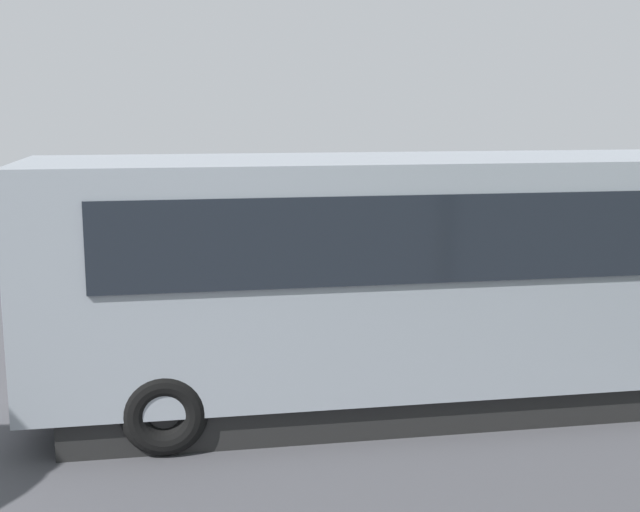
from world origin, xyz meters
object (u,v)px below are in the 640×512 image
at_px(spectator_left, 440,278).
at_px(stunt_motorcycle, 186,243).
at_px(traffic_cone, 318,275).
at_px(spectator_centre, 375,283).
at_px(parked_motorcycle_silver, 454,325).
at_px(tour_bus, 457,280).
at_px(spectator_right, 309,288).
at_px(spectator_far_left, 507,275).

height_order(spectator_left, stunt_motorcycle, spectator_left).
relative_size(stunt_motorcycle, traffic_cone, 3.28).
bearing_deg(spectator_left, spectator_centre, 5.72).
bearing_deg(traffic_cone, spectator_centre, 92.73).
bearing_deg(spectator_left, parked_motorcycle_silver, 87.60).
xyz_separation_m(spectator_left, parked_motorcycle_silver, (0.03, 0.82, -0.59)).
xyz_separation_m(tour_bus, traffic_cone, (0.65, -6.98, -1.34)).
distance_m(spectator_left, spectator_right, 2.22).
xyz_separation_m(spectator_far_left, stunt_motorcycle, (5.37, -4.68, -0.07)).
height_order(tour_bus, traffic_cone, tour_bus).
height_order(tour_bus, stunt_motorcycle, tour_bus).
relative_size(spectator_far_left, parked_motorcycle_silver, 0.85).
bearing_deg(parked_motorcycle_silver, stunt_motorcycle, -54.50).
distance_m(spectator_right, stunt_motorcycle, 5.28).
bearing_deg(stunt_motorcycle, spectator_far_left, 138.92).
relative_size(tour_bus, spectator_far_left, 6.24).
distance_m(spectator_left, spectator_centre, 1.15).
relative_size(tour_bus, spectator_centre, 6.21).
relative_size(spectator_centre, traffic_cone, 2.78).
bearing_deg(spectator_centre, parked_motorcycle_silver, 147.53).
bearing_deg(spectator_far_left, stunt_motorcycle, -41.08).
height_order(spectator_far_left, spectator_right, spectator_far_left).
distance_m(tour_bus, stunt_motorcycle, 8.42).
relative_size(spectator_far_left, spectator_right, 1.03).
height_order(spectator_left, spectator_right, spectator_left).
xyz_separation_m(spectator_far_left, spectator_centre, (2.40, 0.32, 0.01)).
height_order(tour_bus, spectator_far_left, tour_bus).
bearing_deg(tour_bus, spectator_left, -104.13).
relative_size(spectator_right, parked_motorcycle_silver, 0.82).
distance_m(spectator_right, parked_motorcycle_silver, 2.38).
relative_size(parked_motorcycle_silver, stunt_motorcycle, 0.99).
distance_m(spectator_far_left, spectator_centre, 2.43).
relative_size(spectator_left, spectator_centre, 1.02).
bearing_deg(traffic_cone, parked_motorcycle_silver, 104.67).
bearing_deg(spectator_left, spectator_right, 1.03).
height_order(spectator_right, traffic_cone, spectator_right).
height_order(spectator_centre, stunt_motorcycle, spectator_centre).
xyz_separation_m(spectator_left, spectator_centre, (1.14, 0.11, -0.02)).
bearing_deg(parked_motorcycle_silver, spectator_centre, -32.47).
distance_m(spectator_far_left, spectator_left, 1.28).
relative_size(spectator_far_left, stunt_motorcycle, 0.84).
distance_m(spectator_left, traffic_cone, 4.48).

